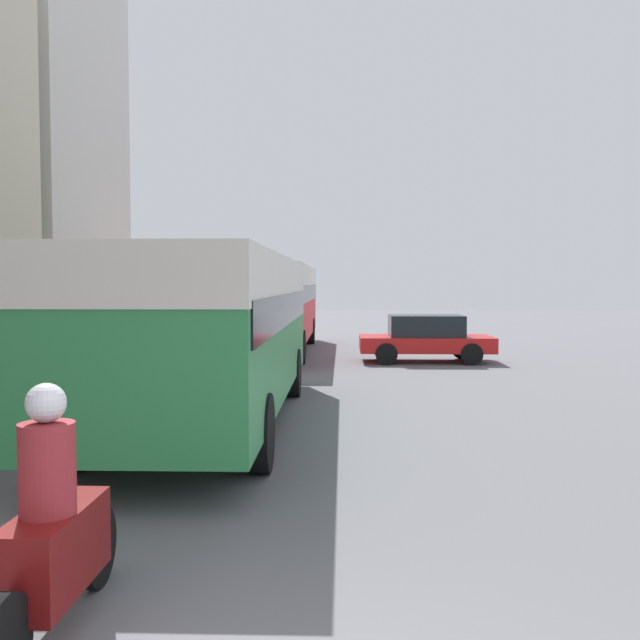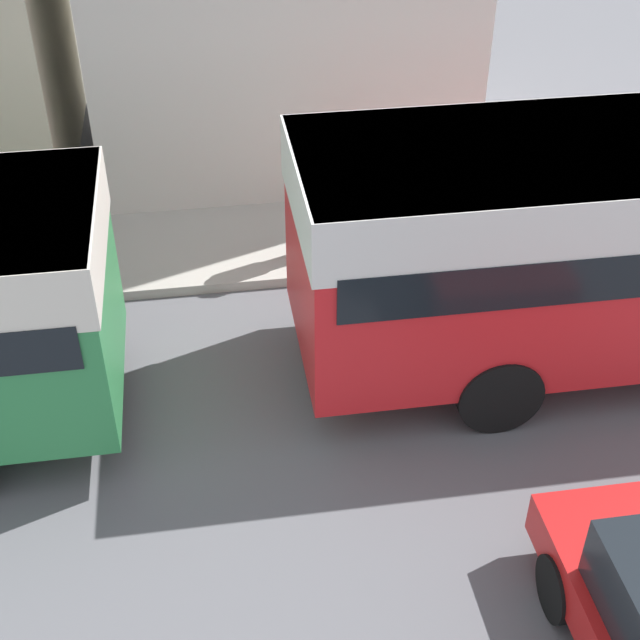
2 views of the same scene
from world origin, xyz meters
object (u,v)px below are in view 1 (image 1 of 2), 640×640
at_px(bus_following, 273,296).
at_px(pedestrian_walking_away, 158,331).
at_px(motorcycle_behind_lead, 53,539).
at_px(car_crossing, 426,337).
at_px(bus_lead, 211,315).

height_order(bus_following, pedestrian_walking_away, bus_following).
xyz_separation_m(bus_following, motorcycle_behind_lead, (0.48, -19.74, -1.25)).
xyz_separation_m(motorcycle_behind_lead, car_crossing, (4.41, 16.91, 0.06)).
distance_m(car_crossing, pedestrian_walking_away, 7.88).
relative_size(bus_following, motorcycle_behind_lead, 5.02).
height_order(bus_following, motorcycle_behind_lead, bus_following).
bearing_deg(bus_lead, motorcycle_behind_lead, -87.78).
bearing_deg(motorcycle_behind_lead, pedestrian_walking_away, 102.02).
xyz_separation_m(bus_lead, pedestrian_walking_away, (-2.82, 7.33, -0.77)).
xyz_separation_m(bus_lead, motorcycle_behind_lead, (0.28, -7.22, -1.15)).
relative_size(motorcycle_behind_lead, pedestrian_walking_away, 1.26).
height_order(motorcycle_behind_lead, pedestrian_walking_away, pedestrian_walking_away).
relative_size(bus_following, car_crossing, 2.83).
bearing_deg(bus_following, car_crossing, -29.95).
relative_size(bus_lead, motorcycle_behind_lead, 4.34).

